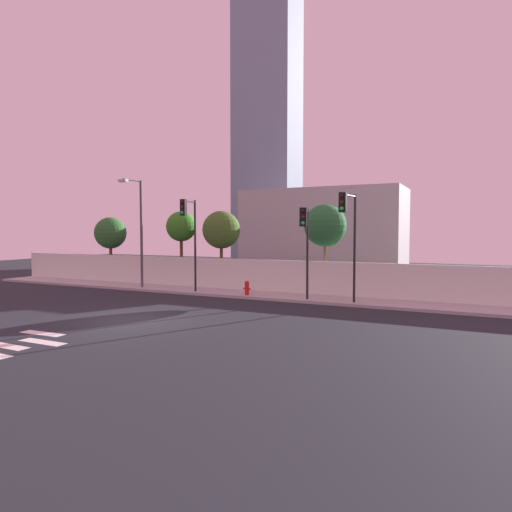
% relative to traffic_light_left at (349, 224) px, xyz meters
% --- Properties ---
extents(ground_plane, '(80.00, 80.00, 0.00)m').
position_rel_traffic_light_left_xyz_m(ground_plane, '(-7.22, -6.78, -3.92)').
color(ground_plane, '#1F2329').
extents(sidewalk, '(36.00, 2.40, 0.15)m').
position_rel_traffic_light_left_xyz_m(sidewalk, '(-7.22, 1.42, -3.85)').
color(sidewalk, '#A4A4A4').
rests_on(sidewalk, ground).
extents(perimeter_wall, '(36.00, 0.18, 1.80)m').
position_rel_traffic_light_left_xyz_m(perimeter_wall, '(-7.22, 2.71, -2.87)').
color(perimeter_wall, silver).
rests_on(perimeter_wall, sidewalk).
extents(crosswalk_marking, '(2.88, 3.05, 0.01)m').
position_rel_traffic_light_left_xyz_m(crosswalk_marking, '(-7.63, -11.31, -3.92)').
color(crosswalk_marking, silver).
rests_on(crosswalk_marking, ground).
extents(traffic_light_left, '(0.43, 1.74, 5.18)m').
position_rel_traffic_light_left_xyz_m(traffic_light_left, '(0.00, 0.00, 0.00)').
color(traffic_light_left, black).
rests_on(traffic_light_left, sidewalk).
extents(traffic_light_center, '(0.36, 1.27, 5.19)m').
position_rel_traffic_light_left_xyz_m(traffic_light_center, '(-9.07, 0.24, -0.02)').
color(traffic_light_center, black).
rests_on(traffic_light_center, sidewalk).
extents(traffic_light_right, '(0.46, 1.48, 4.56)m').
position_rel_traffic_light_left_xyz_m(traffic_light_right, '(-2.17, 0.09, -0.44)').
color(traffic_light_right, black).
rests_on(traffic_light_right, sidewalk).
extents(street_lamp_curbside, '(0.61, 1.65, 6.52)m').
position_rel_traffic_light_left_xyz_m(street_lamp_curbside, '(-13.09, 0.76, 0.06)').
color(street_lamp_curbside, '#4C4C51').
rests_on(street_lamp_curbside, sidewalk).
extents(fire_hydrant, '(0.44, 0.26, 0.77)m').
position_rel_traffic_light_left_xyz_m(fire_hydrant, '(-5.69, 0.71, -3.36)').
color(fire_hydrant, red).
rests_on(fire_hydrant, sidewalk).
extents(roadside_tree_leftmost, '(2.24, 2.24, 4.58)m').
position_rel_traffic_light_left_xyz_m(roadside_tree_leftmost, '(-18.22, 3.69, -0.49)').
color(roadside_tree_leftmost, brown).
rests_on(roadside_tree_leftmost, ground).
extents(roadside_tree_midleft, '(1.97, 1.97, 4.88)m').
position_rel_traffic_light_left_xyz_m(roadside_tree_midleft, '(-12.08, 3.69, -0.06)').
color(roadside_tree_midleft, brown).
rests_on(roadside_tree_midleft, ground).
extents(roadside_tree_midright, '(2.37, 2.37, 4.86)m').
position_rel_traffic_light_left_xyz_m(roadside_tree_midright, '(-9.03, 3.69, -0.27)').
color(roadside_tree_midright, brown).
rests_on(roadside_tree_midright, ground).
extents(roadside_tree_rightmost, '(2.38, 2.38, 5.09)m').
position_rel_traffic_light_left_xyz_m(roadside_tree_rightmost, '(-2.30, 3.69, -0.03)').
color(roadside_tree_rightmost, brown).
rests_on(roadside_tree_rightmost, ground).
extents(low_building_distant, '(13.40, 6.00, 7.12)m').
position_rel_traffic_light_left_xyz_m(low_building_distant, '(-6.56, 16.71, -0.36)').
color(low_building_distant, '#AAAAAA').
rests_on(low_building_distant, ground).
extents(tower_on_skyline, '(7.21, 5.00, 32.62)m').
position_rel_traffic_light_left_xyz_m(tower_on_skyline, '(-17.41, 28.71, 12.39)').
color(tower_on_skyline, gray).
rests_on(tower_on_skyline, ground).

